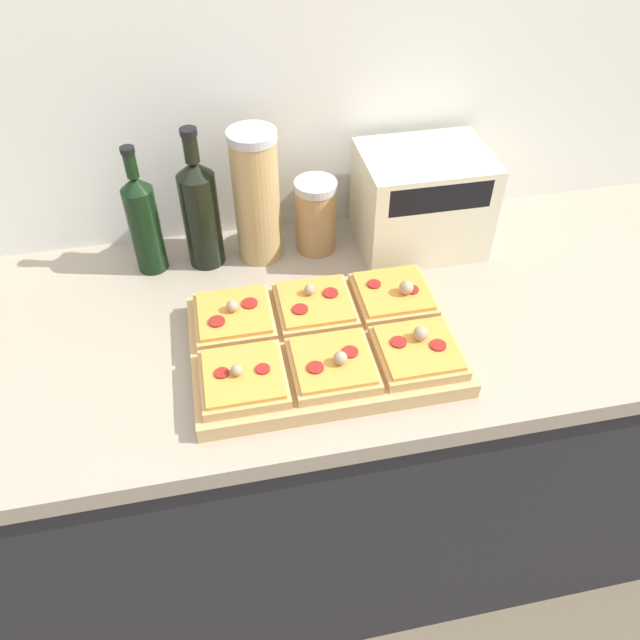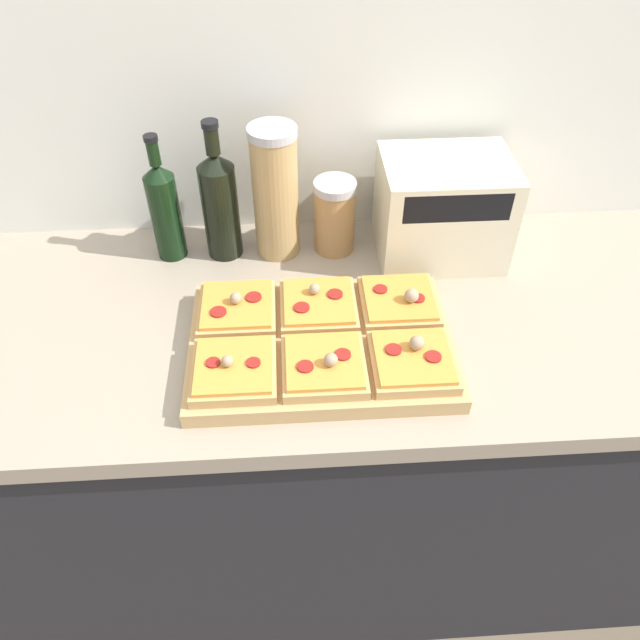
{
  "view_description": "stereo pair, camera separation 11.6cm",
  "coord_description": "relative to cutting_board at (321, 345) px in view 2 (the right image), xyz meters",
  "views": [
    {
      "loc": [
        -0.18,
        -0.59,
        1.74
      ],
      "look_at": [
        -0.01,
        0.25,
        0.95
      ],
      "focal_mm": 35.0,
      "sensor_mm": 36.0,
      "label": 1
    },
    {
      "loc": [
        -0.06,
        -0.6,
        1.74
      ],
      "look_at": [
        -0.01,
        0.25,
        0.95
      ],
      "focal_mm": 35.0,
      "sensor_mm": 36.0,
      "label": 2
    }
  ],
  "objects": [
    {
      "name": "wall_back",
      "position": [
        0.01,
        0.46,
        0.34
      ],
      "size": [
        6.0,
        0.06,
        2.5
      ],
      "color": "silver",
      "rests_on": "ground_plane"
    },
    {
      "name": "kitchen_counter",
      "position": [
        0.01,
        0.1,
        -0.46
      ],
      "size": [
        2.63,
        0.67,
        0.89
      ],
      "color": "#232328",
      "rests_on": "ground_plane"
    },
    {
      "name": "cutting_board",
      "position": [
        0.0,
        0.0,
        0.0
      ],
      "size": [
        0.49,
        0.33,
        0.03
      ],
      "primitive_type": "cube",
      "color": "tan",
      "rests_on": "kitchen_counter"
    },
    {
      "name": "pizza_slice_back_left",
      "position": [
        -0.16,
        0.08,
        0.03
      ],
      "size": [
        0.15,
        0.15,
        0.05
      ],
      "color": "tan",
      "rests_on": "cutting_board"
    },
    {
      "name": "pizza_slice_back_center",
      "position": [
        -0.0,
        0.08,
        0.03
      ],
      "size": [
        0.15,
        0.15,
        0.05
      ],
      "color": "tan",
      "rests_on": "cutting_board"
    },
    {
      "name": "pizza_slice_back_right",
      "position": [
        0.16,
        0.08,
        0.03
      ],
      "size": [
        0.15,
        0.15,
        0.06
      ],
      "color": "tan",
      "rests_on": "cutting_board"
    },
    {
      "name": "pizza_slice_front_left",
      "position": [
        -0.16,
        -0.08,
        0.03
      ],
      "size": [
        0.15,
        0.15,
        0.05
      ],
      "color": "tan",
      "rests_on": "cutting_board"
    },
    {
      "name": "pizza_slice_front_center",
      "position": [
        0.0,
        -0.08,
        0.03
      ],
      "size": [
        0.15,
        0.15,
        0.05
      ],
      "color": "tan",
      "rests_on": "cutting_board"
    },
    {
      "name": "pizza_slice_front_right",
      "position": [
        0.16,
        -0.08,
        0.03
      ],
      "size": [
        0.15,
        0.15,
        0.05
      ],
      "color": "tan",
      "rests_on": "cutting_board"
    },
    {
      "name": "olive_oil_bottle",
      "position": [
        -0.31,
        0.32,
        0.1
      ],
      "size": [
        0.06,
        0.06,
        0.28
      ],
      "color": "black",
      "rests_on": "kitchen_counter"
    },
    {
      "name": "wine_bottle",
      "position": [
        -0.19,
        0.32,
        0.11
      ],
      "size": [
        0.08,
        0.08,
        0.31
      ],
      "color": "black",
      "rests_on": "kitchen_counter"
    },
    {
      "name": "grain_jar_tall",
      "position": [
        -0.08,
        0.32,
        0.13
      ],
      "size": [
        0.1,
        0.1,
        0.29
      ],
      "color": "tan",
      "rests_on": "kitchen_counter"
    },
    {
      "name": "grain_jar_short",
      "position": [
        0.05,
        0.32,
        0.07
      ],
      "size": [
        0.09,
        0.09,
        0.17
      ],
      "color": "#AD7F4C",
      "rests_on": "kitchen_counter"
    },
    {
      "name": "toaster_oven",
      "position": [
        0.28,
        0.3,
        0.09
      ],
      "size": [
        0.29,
        0.21,
        0.22
      ],
      "color": "beige",
      "rests_on": "kitchen_counter"
    }
  ]
}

